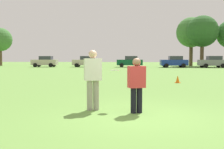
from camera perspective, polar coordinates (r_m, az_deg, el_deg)
name	(u,v)px	position (r m, az deg, el deg)	size (l,w,h in m)	color
ground_plane	(143,117)	(7.10, 6.81, -9.18)	(168.40, 168.40, 0.00)	#608C3D
player_thrower	(93,76)	(7.86, -4.18, -0.42)	(0.57, 0.44, 1.80)	gray
player_defender	(137,82)	(7.47, 5.34, -1.72)	(0.53, 0.42, 1.57)	black
frisbee	(115,70)	(7.96, 0.62, 0.92)	(0.27, 0.27, 0.05)	white
traffic_cone	(178,79)	(16.86, 14.05, -1.00)	(0.32, 0.32, 0.48)	#D8590C
parked_car_near_left	(45,61)	(45.65, -14.34, 2.77)	(4.30, 2.40, 1.82)	#B7AD99
parked_car_mid_left	(86,61)	(44.18, -5.75, 2.84)	(4.30, 2.40, 1.82)	#B7AD99
parked_car_center	(130,62)	(43.29, 3.90, 2.83)	(4.30, 2.40, 1.82)	#0C4C2D
parked_car_mid_right	(174,62)	(42.63, 13.34, 2.72)	(4.30, 2.40, 1.82)	navy
parked_car_near_right	(213,62)	(43.69, 21.03, 2.60)	(4.30, 2.40, 1.82)	slate
tree_west_oak	(0,40)	(55.05, -23.09, 6.97)	(4.47, 4.47, 7.27)	brown
tree_west_maple	(191,32)	(51.54, 16.84, 8.72)	(5.57, 5.57, 9.05)	brown
tree_center_elm	(202,32)	(48.71, 19.02, 8.81)	(5.44, 5.44, 8.84)	brown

